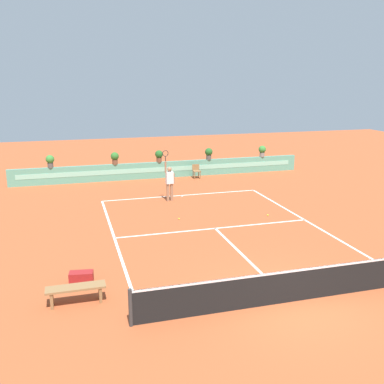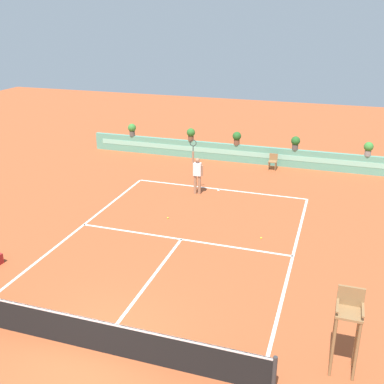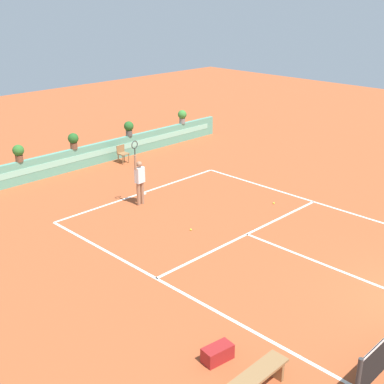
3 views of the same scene
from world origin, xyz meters
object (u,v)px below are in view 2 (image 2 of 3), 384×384
Objects in this scene: ball_kid_chair at (273,161)px; potted_plant_left at (191,134)px; potted_plant_far_left at (132,129)px; potted_plant_far_right at (368,148)px; tennis_player at (197,172)px; potted_plant_centre at (237,137)px; potted_plant_right at (296,142)px; tennis_ball_near_baseline at (168,218)px; umpire_chair at (348,322)px; tennis_ball_mid_court at (261,238)px.

potted_plant_left reaches higher than ball_kid_chair.
potted_plant_far_left and potted_plant_far_right have the same top height.
potted_plant_centre is at bearing 83.58° from tennis_player.
potted_plant_centre is at bearing 0.00° from potted_plant_left.
potted_plant_right is 1.00× the size of potted_plant_far_right.
tennis_player reaches higher than ball_kid_chair.
tennis_player is 3.22m from tennis_ball_near_baseline.
umpire_chair is at bearing -59.96° from potted_plant_left.
umpire_chair reaches higher than potted_plant_centre.
tennis_ball_mid_court is at bearing -43.75° from potted_plant_far_left.
potted_plant_centre reaches higher than ball_kid_chair.
potted_plant_far_right is at bearing 47.24° from tennis_ball_near_baseline.
umpire_chair is at bearing -68.16° from potted_plant_centre.
potted_plant_far_right is at bearing 0.00° from potted_plant_right.
umpire_chair is 15.15m from potted_plant_far_right.
umpire_chair is 2.52× the size of ball_kid_chair.
potted_plant_far_left is 1.00× the size of potted_plant_right.
potted_plant_left is (-5.74, 9.02, 1.38)m from tennis_ball_mid_court.
tennis_player is at bearing -68.89° from potted_plant_left.
potted_plant_left is at bearing 180.00° from potted_plant_centre.
ball_kid_chair reaches higher than tennis_ball_near_baseline.
ball_kid_chair is 5.45m from tennis_player.
potted_plant_far_right is at bearing 0.00° from potted_plant_far_left.
tennis_ball_mid_court is 0.09× the size of potted_plant_left.
potted_plant_far_left and potted_plant_right have the same top height.
potted_plant_far_left reaches higher than tennis_ball_mid_court.
tennis_ball_mid_court is (3.66, -3.63, -1.02)m from tennis_player.
ball_kid_chair is 1.17× the size of potted_plant_centre.
tennis_player reaches higher than tennis_ball_mid_court.
tennis_ball_near_baseline is 4.00m from tennis_ball_mid_court.
tennis_ball_mid_court is 0.09× the size of potted_plant_far_right.
ball_kid_chair is at bearing 96.04° from tennis_ball_mid_court.
tennis_ball_near_baseline is at bearing -132.76° from potted_plant_far_right.
potted_plant_far_right is (3.84, 9.02, 1.38)m from tennis_ball_mid_court.
potted_plant_right is 1.00× the size of potted_plant_left.
potted_plant_far_left is at bearing 136.96° from tennis_player.
tennis_player reaches higher than potted_plant_left.
ball_kid_chair is 1.17× the size of potted_plant_far_left.
potted_plant_far_left is at bearing 180.00° from potted_plant_left.
potted_plant_right reaches higher than tennis_ball_near_baseline.
potted_plant_left is (3.69, 0.00, 0.00)m from potted_plant_far_left.
ball_kid_chair reaches higher than tennis_ball_mid_court.
potted_plant_left reaches higher than tennis_ball_near_baseline.
potted_plant_far_right is at bearing 8.83° from ball_kid_chair.
tennis_ball_near_baseline is 10.14m from potted_plant_far_left.
potted_plant_centre is 1.00× the size of potted_plant_left.
tennis_player is at bearing -96.42° from potted_plant_centre.
ball_kid_chair is 1.17× the size of potted_plant_far_right.
tennis_player is (-2.78, -4.65, 0.57)m from ball_kid_chair.
tennis_ball_mid_court is (3.96, -0.59, 0.00)m from tennis_ball_near_baseline.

